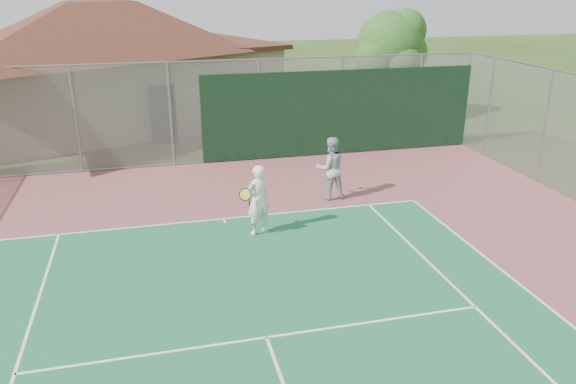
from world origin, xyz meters
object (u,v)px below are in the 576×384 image
object	(u,v)px
player_white_front	(258,201)
clubhouse	(105,51)
tree	(392,48)
player_grey_back	(330,169)

from	to	relation	value
player_white_front	clubhouse	bearing A→B (deg)	-95.61
clubhouse	tree	size ratio (longest dim) A/B	3.40
clubhouse	player_grey_back	bearing A→B (deg)	-80.63
tree	player_white_front	bearing A→B (deg)	-127.08
tree	clubhouse	bearing A→B (deg)	167.04
player_grey_back	tree	bearing A→B (deg)	-124.31
clubhouse	player_grey_back	world-z (taller)	clubhouse
tree	player_grey_back	xyz separation A→B (m)	(-5.66, -8.86, -2.31)
clubhouse	player_white_front	xyz separation A→B (m)	(4.05, -13.59, -2.24)
tree	player_grey_back	world-z (taller)	tree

